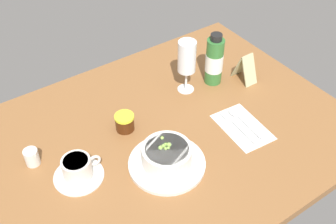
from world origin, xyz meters
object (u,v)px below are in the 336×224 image
at_px(porridge_bowl, 167,157).
at_px(creamer_jug, 32,157).
at_px(sauce_bottle_green, 214,61).
at_px(cutlery_setting, 242,126).
at_px(jam_jar, 125,122).
at_px(wine_glass, 187,59).
at_px(menu_card, 245,68).
at_px(coffee_cup, 78,169).

distance_m(porridge_bowl, creamer_jug, 0.37).
relative_size(creamer_jug, sauce_bottle_green, 0.29).
height_order(porridge_bowl, cutlery_setting, porridge_bowl).
bearing_deg(creamer_jug, jam_jar, -5.29).
bearing_deg(jam_jar, wine_glass, 10.65).
height_order(porridge_bowl, jam_jar, porridge_bowl).
height_order(creamer_jug, sauce_bottle_green, sauce_bottle_green).
height_order(jam_jar, sauce_bottle_green, sauce_bottle_green).
bearing_deg(sauce_bottle_green, porridge_bowl, -146.99).
height_order(creamer_jug, menu_card, menu_card).
distance_m(porridge_bowl, wine_glass, 0.36).
bearing_deg(coffee_cup, creamer_jug, 126.13).
bearing_deg(jam_jar, creamer_jug, 174.71).
distance_m(jam_jar, menu_card, 0.47).
xyz_separation_m(porridge_bowl, creamer_jug, (-0.30, 0.22, -0.01)).
xyz_separation_m(coffee_cup, jam_jar, (0.20, 0.09, -0.00)).
relative_size(wine_glass, menu_card, 1.83).
relative_size(coffee_cup, sauce_bottle_green, 0.73).
bearing_deg(sauce_bottle_green, menu_card, -29.69).
xyz_separation_m(wine_glass, menu_card, (0.20, -0.07, -0.08)).
distance_m(porridge_bowl, sauce_bottle_green, 0.42).
height_order(porridge_bowl, sauce_bottle_green, sauce_bottle_green).
bearing_deg(sauce_bottle_green, creamer_jug, -179.29).
height_order(cutlery_setting, wine_glass, wine_glass).
xyz_separation_m(porridge_bowl, wine_glass, (0.24, 0.24, 0.09)).
bearing_deg(cutlery_setting, jam_jar, 147.15).
xyz_separation_m(porridge_bowl, coffee_cup, (-0.22, 0.10, -0.00)).
bearing_deg(wine_glass, coffee_cup, -163.19).
bearing_deg(sauce_bottle_green, cutlery_setting, -107.01).
bearing_deg(porridge_bowl, menu_card, 21.05).
bearing_deg(wine_glass, cutlery_setting, -82.00).
bearing_deg(creamer_jug, wine_glass, 2.52).
distance_m(creamer_jug, sauce_bottle_green, 0.66).
distance_m(coffee_cup, jam_jar, 0.22).
relative_size(jam_jar, menu_card, 0.58).
distance_m(sauce_bottle_green, menu_card, 0.12).
relative_size(porridge_bowl, wine_glass, 1.15).
xyz_separation_m(wine_glass, jam_jar, (-0.27, -0.05, -0.10)).
distance_m(creamer_jug, jam_jar, 0.28).
relative_size(sauce_bottle_green, menu_card, 1.83).
bearing_deg(coffee_cup, wine_glass, 16.81).
xyz_separation_m(cutlery_setting, sauce_bottle_green, (0.07, 0.23, 0.08)).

